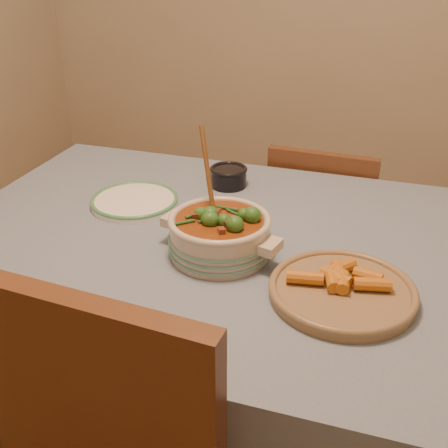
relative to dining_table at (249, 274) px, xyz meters
name	(u,v)px	position (x,y,z in m)	size (l,w,h in m)	color
floor	(245,447)	(0.00, 0.00, -0.66)	(4.50, 4.50, 0.00)	#4A2F15
dining_table	(249,274)	(0.00, 0.00, 0.00)	(1.68, 1.08, 0.76)	brown
stew_casserole	(220,232)	(-0.06, -0.07, 0.16)	(0.32, 0.30, 0.30)	beige
white_plate	(135,201)	(-0.39, 0.12, 0.10)	(0.28, 0.28, 0.02)	white
condiment_bowl	(229,176)	(-0.17, 0.34, 0.13)	(0.14, 0.14, 0.06)	black
fried_plate	(342,289)	(0.26, -0.17, 0.11)	(0.40, 0.40, 0.06)	olive
chair_far	(321,232)	(0.10, 0.67, -0.20)	(0.40, 0.40, 0.81)	brown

